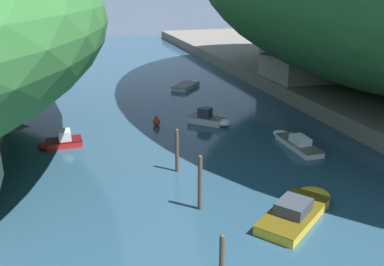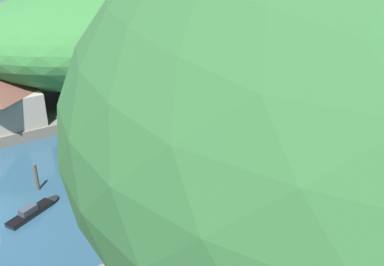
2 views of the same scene
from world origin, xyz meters
The scene contains 17 objects.
water_surface centered at (0.00, 30.00, 0.00)m, with size 130.00×130.00×0.00m, color #234256.
left_bank centered at (-24.18, 30.00, 0.71)m, with size 22.00×120.00×1.42m.
hillside_left centered at (-25.28, 32.05, 9.29)m, with size 41.11×57.55×15.75m.
boathouse_shed centered at (-15.88, 18.52, 4.30)m, with size 8.55×8.11×5.57m.
boat_red_skiff centered at (8.03, 24.66, 0.29)m, with size 1.50×5.78×0.93m.
boat_yellow_tender centered at (3.57, 31.31, 0.42)m, with size 3.64×3.51×1.38m.
boat_moored_right centered at (3.02, 15.60, 0.36)m, with size 6.27×5.44×1.16m.
boat_navy_launch centered at (5.61, 44.83, 0.23)m, with size 4.53×4.80×0.47m.
boat_near_quay centered at (-8.87, 29.74, 0.35)m, with size 3.26×1.75×1.18m.
boat_far_right_bank centered at (2.00, 4.33, 0.29)m, with size 3.58×5.56×0.98m.
mooring_post_nearest centered at (-1.75, 5.74, 1.44)m, with size 0.31×0.31×2.86m.
mooring_post_second centered at (-2.97, 11.35, 1.29)m, with size 0.22×0.22×2.57m.
mooring_post_middle centered at (-1.78, 17.72, 1.59)m, with size 0.24×0.24×3.17m.
mooring_post_fourth centered at (-1.67, 22.81, 1.46)m, with size 0.24×0.24×2.91m.
channel_buoy_near centered at (-0.92, 32.30, 0.37)m, with size 0.64×0.64×0.96m.
channel_buoy_far centered at (3.94, 9.52, 0.31)m, with size 0.53×0.53×0.80m.
person_on_quay centered at (-15.34, 6.90, 2.40)m, with size 0.33×0.43×1.69m.
Camera 2 is at (36.38, -1.98, 22.47)m, focal length 40.00 mm.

